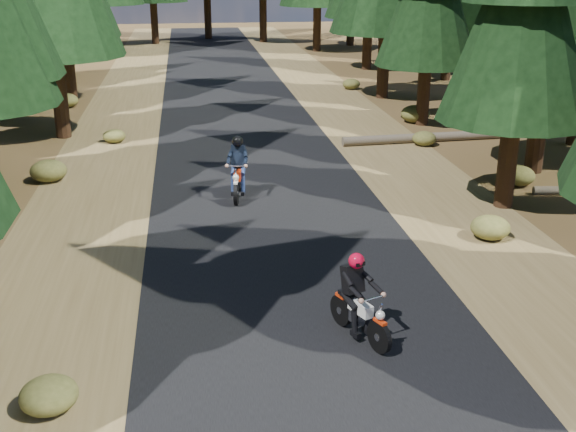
% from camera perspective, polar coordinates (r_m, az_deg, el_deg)
% --- Properties ---
extents(ground, '(120.00, 120.00, 0.00)m').
position_cam_1_polar(ground, '(13.82, 0.88, -6.39)').
color(ground, '#453318').
rests_on(ground, ground).
extents(road, '(6.00, 100.00, 0.01)m').
position_cam_1_polar(road, '(18.40, -1.53, 0.46)').
color(road, black).
rests_on(road, ground).
extents(shoulder_l, '(3.20, 100.00, 0.01)m').
position_cam_1_polar(shoulder_l, '(18.49, -15.84, -0.23)').
color(shoulder_l, brown).
rests_on(shoulder_l, ground).
extents(shoulder_r, '(3.20, 100.00, 0.01)m').
position_cam_1_polar(shoulder_r, '(19.43, 12.08, 1.08)').
color(shoulder_r, brown).
rests_on(shoulder_r, ground).
extents(log_near, '(5.83, 0.69, 0.32)m').
position_cam_1_polar(log_near, '(25.66, 10.64, 6.10)').
color(log_near, '#4C4233').
rests_on(log_near, ground).
extents(understory_shrubs, '(15.20, 31.45, 0.67)m').
position_cam_1_polar(understory_shrubs, '(21.45, 1.29, 4.07)').
color(understory_shrubs, '#474C1E').
rests_on(understory_shrubs, ground).
extents(rider_lead, '(1.11, 1.75, 1.50)m').
position_cam_1_polar(rider_lead, '(12.24, 5.70, -7.53)').
color(rider_lead, silver).
rests_on(rider_lead, road).
extents(rider_follow, '(0.84, 1.91, 1.64)m').
position_cam_1_polar(rider_follow, '(19.24, -3.98, 3.02)').
color(rider_follow, '#9C220A').
rests_on(rider_follow, road).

